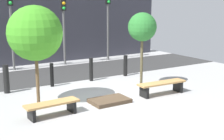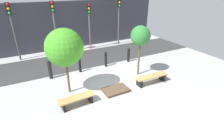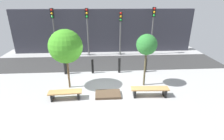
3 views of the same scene
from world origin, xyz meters
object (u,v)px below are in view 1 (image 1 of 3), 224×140
at_px(bollard_far_left, 6,79).
at_px(traffic_light_mid_west, 11,15).
at_px(bollard_right, 125,66).
at_px(traffic_light_mid_east, 64,18).
at_px(bench_left, 52,106).
at_px(tree_behind_left_bench, 35,33).
at_px(bench_right, 162,85).
at_px(traffic_light_east, 108,13).
at_px(tree_behind_right_bench, 142,27).
at_px(bollard_center, 91,69).
at_px(planter_bed, 110,101).
at_px(bollard_left, 52,75).

distance_m(bollard_far_left, traffic_light_mid_west, 4.72).
bearing_deg(bollard_right, bollard_far_left, 180.00).
bearing_deg(bollard_far_left, bollard_right, 0.00).
bearing_deg(traffic_light_mid_east, bollard_right, -71.76).
height_order(bench_left, tree_behind_left_bench, tree_behind_left_bench).
relative_size(bench_right, traffic_light_east, 0.48).
bearing_deg(bollard_right, tree_behind_right_bench, -105.94).
relative_size(bollard_far_left, bollard_center, 1.07).
height_order(bollard_far_left, bollard_center, bollard_far_left).
bearing_deg(traffic_light_mid_east, traffic_light_mid_west, 179.99).
bearing_deg(bench_left, tree_behind_left_bench, 87.21).
distance_m(bollard_right, traffic_light_mid_east, 4.67).
height_order(traffic_light_mid_east, traffic_light_east, traffic_light_east).
bearing_deg(tree_behind_left_bench, bench_right, -16.37).
height_order(bench_right, traffic_light_mid_east, traffic_light_mid_east).
bearing_deg(tree_behind_right_bench, traffic_light_mid_east, 97.21).
distance_m(bench_right, bollard_right, 3.26).
bearing_deg(bench_left, traffic_light_mid_east, 61.16).
bearing_deg(traffic_light_east, tree_behind_left_bench, -136.60).
xyz_separation_m(planter_bed, bollard_far_left, (-2.69, 3.01, 0.47)).
distance_m(bench_right, traffic_light_east, 7.84).
distance_m(tree_behind_left_bench, bollard_center, 4.06).
bearing_deg(planter_bed, traffic_light_mid_east, 78.81).
bearing_deg(bollard_far_left, tree_behind_right_bench, -22.10).
distance_m(bollard_right, traffic_light_mid_west, 6.11).
xyz_separation_m(bench_left, bollard_far_left, (-0.56, 3.21, 0.23)).
bearing_deg(bench_left, traffic_light_east, 46.08).
bearing_deg(traffic_light_east, bollard_right, -110.07).
bearing_deg(planter_bed, bollard_far_left, 131.79).
bearing_deg(bollard_left, tree_behind_left_bench, -122.23).
bearing_deg(bench_right, bench_left, -177.21).
height_order(tree_behind_left_bench, bollard_center, tree_behind_left_bench).
height_order(bench_left, planter_bed, bench_left).
height_order(tree_behind_left_bench, bollard_far_left, tree_behind_left_bench).
bearing_deg(traffic_light_mid_west, bench_left, -95.96).
bearing_deg(bollard_center, traffic_light_east, 50.76).
xyz_separation_m(tree_behind_left_bench, tree_behind_right_bench, (4.26, 0.00, 0.01)).
height_order(bench_left, bollard_far_left, bollard_far_left).
distance_m(bench_right, traffic_light_mid_west, 8.34).
distance_m(tree_behind_right_bench, bollard_center, 2.98).
relative_size(bench_left, traffic_light_mid_west, 0.42).
bearing_deg(tree_behind_right_bench, planter_bed, -153.74).
distance_m(bollard_left, traffic_light_mid_east, 5.03).
height_order(planter_bed, bollard_far_left, bollard_far_left).
relative_size(bench_left, tree_behind_right_bench, 0.56).
bearing_deg(bench_left, traffic_light_mid_west, 81.25).
distance_m(traffic_light_mid_east, traffic_light_east, 2.77).
bearing_deg(planter_bed, tree_behind_left_bench, 153.74).
bearing_deg(traffic_light_east, bollard_left, -141.74).
relative_size(bollard_left, traffic_light_east, 0.24).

